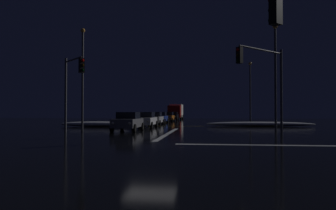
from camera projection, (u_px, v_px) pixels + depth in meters
name	position (u px, v px, depth m)	size (l,w,h in m)	color
ground	(151.00, 145.00, 15.88)	(120.00, 120.00, 0.10)	black
stop_line_north	(169.00, 133.00, 23.63)	(0.35, 13.33, 0.01)	white
centre_line_ns	(181.00, 126.00, 35.15)	(22.00, 0.15, 0.01)	yellow
crosswalk_bar_east	(317.00, 146.00, 14.96)	(13.33, 0.40, 0.01)	white
snow_bank_left_curb	(99.00, 124.00, 33.98)	(8.43, 1.50, 0.56)	white
snow_bank_right_curb	(260.00, 124.00, 34.67)	(11.63, 1.50, 0.51)	white
sedan_gray	(128.00, 121.00, 26.40)	(2.02, 4.33, 1.57)	slate
sedan_white	(145.00, 120.00, 32.09)	(2.02, 4.33, 1.57)	silver
sedan_silver	(154.00, 118.00, 38.53)	(2.02, 4.33, 1.57)	#B7B7BC
sedan_blue	(160.00, 117.00, 44.37)	(2.02, 4.33, 1.57)	navy
sedan_orange	(168.00, 117.00, 50.66)	(2.02, 4.33, 1.57)	#C66014
sedan_black	(173.00, 116.00, 57.31)	(2.02, 4.33, 1.57)	black
box_truck	(176.00, 111.00, 64.09)	(2.68, 8.28, 3.08)	red
traffic_signal_ne	(264.00, 73.00, 21.90)	(3.64, 3.64, 6.13)	#4C4C51
traffic_signal_nw	(72.00, 80.00, 24.00)	(2.49, 2.49, 5.82)	#4C4C51
streetlamp_right_far	(250.00, 88.00, 44.15)	(0.44, 0.44, 8.51)	#424247
streetlamp_right_near	(275.00, 69.00, 28.27)	(0.44, 0.44, 9.42)	#424247
streetlamp_left_near	(83.00, 71.00, 30.34)	(0.44, 0.44, 9.58)	#424247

